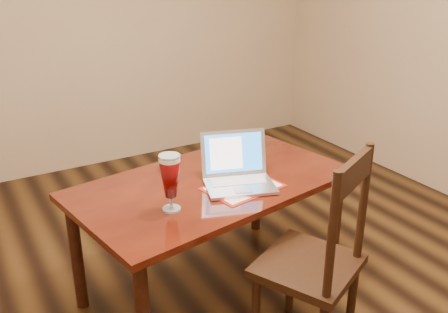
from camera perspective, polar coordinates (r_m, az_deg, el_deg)
ground at (r=2.93m, az=1.99°, el=-17.18°), size 5.00×5.00×0.00m
dining_table at (r=2.75m, az=-1.38°, el=-4.26°), size 1.62×1.08×0.99m
dining_chair at (r=2.45m, az=10.44°, el=-11.74°), size 0.60×0.59×1.08m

